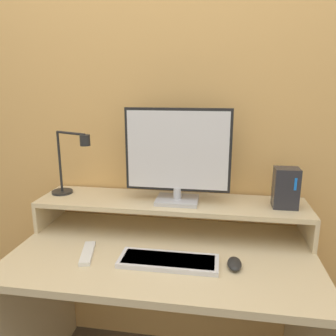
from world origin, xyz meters
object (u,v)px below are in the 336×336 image
Objects in this scene: monitor at (178,155)px; mouse at (234,264)px; keyboard at (168,261)px; desk_lamp at (70,165)px; remote_control at (88,253)px; router_dock at (286,188)px.

monitor is 4.79× the size of mouse.
keyboard is 0.25m from mouse.
desk_lamp reaches higher than remote_control.
monitor is 0.56m from remote_control.
monitor reaches higher than keyboard.
desk_lamp is 0.81× the size of keyboard.
mouse is (0.25, 0.01, 0.00)m from keyboard.
keyboard is at bearing -1.94° from remote_control.
monitor is at bearing 90.75° from keyboard.
router_dock reaches higher than remote_control.
mouse is at bearing -0.05° from remote_control.
monitor is 0.52m from desk_lamp.
mouse is at bearing 2.46° from keyboard.
keyboard is at bearing -89.25° from monitor.
monitor reaches higher than remote_control.
remote_control is (-0.59, 0.00, -0.01)m from mouse.
router_dock is at bearing 19.32° from remote_control.
keyboard reaches higher than remote_control.
router_dock is at bearing -0.08° from desk_lamp.
monitor is 2.67× the size of router_dock.
monitor is 0.46m from keyboard.
desk_lamp is 1.70× the size of remote_control.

